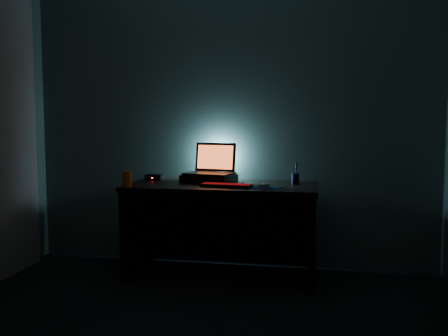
# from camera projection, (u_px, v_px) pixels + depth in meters

# --- Properties ---
(room) EXTENTS (3.50, 4.00, 2.50)m
(room) POSITION_uv_depth(u_px,v_px,m) (157.00, 120.00, 2.33)
(room) COLOR black
(room) RESTS_ON ground
(desk) EXTENTS (1.50, 0.70, 0.75)m
(desk) POSITION_uv_depth(u_px,v_px,m) (223.00, 215.00, 4.03)
(desk) COLOR black
(desk) RESTS_ON ground
(curtain) EXTENTS (0.06, 0.65, 2.30)m
(curtain) POSITION_uv_depth(u_px,v_px,m) (10.00, 133.00, 4.04)
(curtain) COLOR #B9A494
(curtain) RESTS_ON ground
(riser) EXTENTS (0.45, 0.38, 0.06)m
(riser) POSITION_uv_depth(u_px,v_px,m) (209.00, 178.00, 4.10)
(riser) COLOR black
(riser) RESTS_ON desk
(laptop) EXTENTS (0.43, 0.35, 0.26)m
(laptop) POSITION_uv_depth(u_px,v_px,m) (212.00, 167.00, 4.14)
(laptop) COLOR black
(laptop) RESTS_ON riser
(keyboard) EXTENTS (0.40, 0.18, 0.02)m
(keyboard) POSITION_uv_depth(u_px,v_px,m) (226.00, 185.00, 3.79)
(keyboard) COLOR black
(keyboard) RESTS_ON desk
(mousepad) EXTENTS (0.27, 0.25, 0.00)m
(mousepad) POSITION_uv_depth(u_px,v_px,m) (264.00, 188.00, 3.73)
(mousepad) COLOR #0B284E
(mousepad) RESTS_ON desk
(mouse) EXTENTS (0.08, 0.10, 0.03)m
(mouse) POSITION_uv_depth(u_px,v_px,m) (264.00, 186.00, 3.73)
(mouse) COLOR #96959A
(mouse) RESTS_ON mousepad
(pen_cup) EXTENTS (0.07, 0.07, 0.09)m
(pen_cup) POSITION_uv_depth(u_px,v_px,m) (295.00, 179.00, 3.95)
(pen_cup) COLOR black
(pen_cup) RESTS_ON desk
(juice_glass) EXTENTS (0.08, 0.08, 0.12)m
(juice_glass) POSITION_uv_depth(u_px,v_px,m) (127.00, 179.00, 3.79)
(juice_glass) COLOR #D2640B
(juice_glass) RESTS_ON desk
(router) EXTENTS (0.15, 0.12, 0.05)m
(router) POSITION_uv_depth(u_px,v_px,m) (155.00, 177.00, 4.25)
(router) COLOR black
(router) RESTS_ON desk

